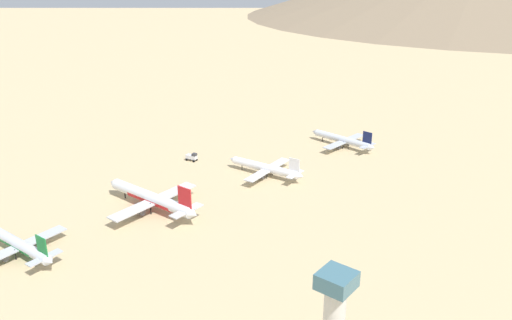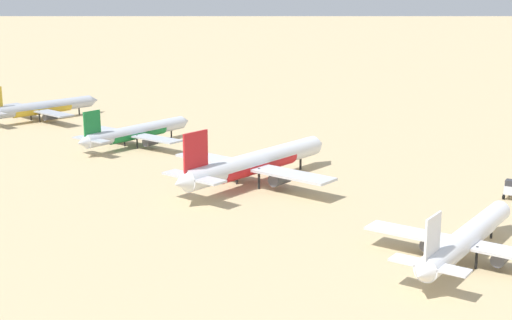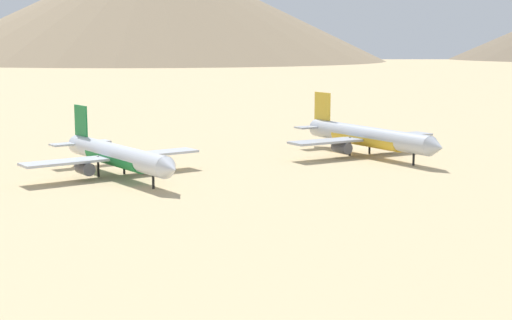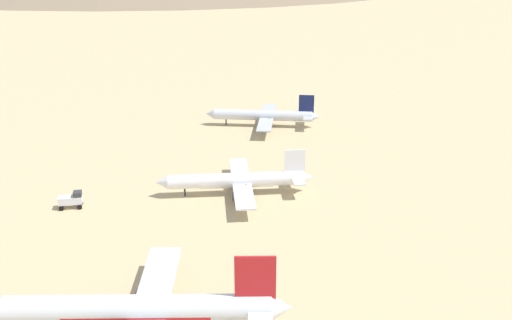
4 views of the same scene
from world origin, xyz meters
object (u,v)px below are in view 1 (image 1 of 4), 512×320
service_truck (192,157)px  control_tower (334,318)px  parked_jet_2 (152,198)px  parked_jet_0 (343,140)px  parked_jet_1 (266,168)px  parked_jet_3 (18,244)px

service_truck → control_tower: bearing=148.0°
parked_jet_2 → control_tower: bearing=162.9°
parked_jet_0 → parked_jet_1: size_ratio=1.00×
parked_jet_0 → control_tower: bearing=118.6°
parked_jet_3 → control_tower: 103.98m
parked_jet_0 → parked_jet_3: parked_jet_3 is taller
parked_jet_0 → control_tower: control_tower is taller
service_truck → control_tower: size_ratio=0.21×
parked_jet_0 → service_truck: (44.56, 60.10, -1.53)m
parked_jet_1 → service_truck: 37.93m
parked_jet_3 → control_tower: size_ratio=1.47×
parked_jet_0 → parked_jet_2: 106.48m
parked_jet_1 → control_tower: size_ratio=1.45×
parked_jet_3 → parked_jet_2: bearing=-100.4°
service_truck → parked_jet_0: bearing=-126.6°
parked_jet_1 → parked_jet_3: parked_jet_3 is taller
parked_jet_2 → service_truck: 50.46m
parked_jet_0 → parked_jet_1: (7.36, 52.87, -0.03)m
parked_jet_0 → parked_jet_2: (20.64, 104.45, 0.93)m
service_truck → control_tower: 138.66m
control_tower → service_truck: bearing=-32.0°
parked_jet_2 → control_tower: control_tower is taller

